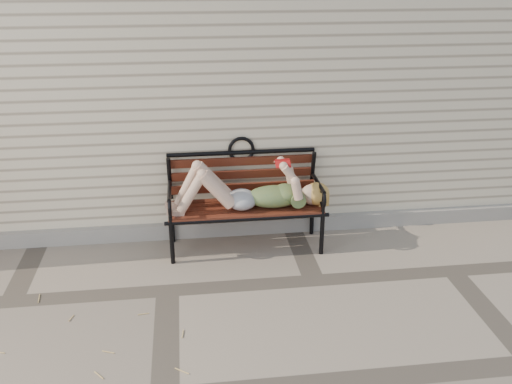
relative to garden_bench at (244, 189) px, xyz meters
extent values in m
plane|color=gray|center=(-0.73, -0.77, -0.57)|extent=(80.00, 80.00, 0.00)
cube|color=beige|center=(-0.73, 2.23, 0.93)|extent=(8.00, 4.00, 3.00)
cube|color=#9A948B|center=(-0.73, 0.20, -0.49)|extent=(8.00, 0.10, 0.15)
cylinder|color=black|center=(-0.69, -0.31, -0.36)|extent=(0.04, 0.04, 0.42)
cylinder|color=black|center=(-0.69, 0.11, -0.36)|extent=(0.04, 0.04, 0.42)
cylinder|color=black|center=(0.69, -0.31, -0.36)|extent=(0.04, 0.04, 0.42)
cylinder|color=black|center=(0.69, 0.11, -0.36)|extent=(0.04, 0.04, 0.42)
cube|color=#5F2418|center=(0.00, -0.10, -0.15)|extent=(1.41, 0.46, 0.03)
cylinder|color=black|center=(0.00, -0.31, -0.17)|extent=(1.49, 0.04, 0.04)
cylinder|color=black|center=(0.00, 0.11, -0.17)|extent=(1.49, 0.04, 0.04)
torus|color=black|center=(0.00, 0.21, 0.32)|extent=(0.26, 0.03, 0.26)
ellipsoid|color=#0A4047|center=(0.26, -0.13, -0.04)|extent=(0.50, 0.29, 0.20)
ellipsoid|color=#0A4047|center=(0.37, -0.13, 0.00)|extent=(0.24, 0.28, 0.15)
ellipsoid|color=#A4A4A8|center=(-0.04, -0.13, -0.05)|extent=(0.28, 0.32, 0.18)
sphere|color=#D7A691|center=(0.62, -0.13, -0.04)|extent=(0.20, 0.20, 0.20)
ellipsoid|color=#BE8D47|center=(0.67, -0.13, -0.03)|extent=(0.23, 0.24, 0.21)
cube|color=#AC1314|center=(0.33, -0.13, 0.32)|extent=(0.13, 0.02, 0.02)
cube|color=beige|center=(0.33, -0.16, 0.29)|extent=(0.13, 0.08, 0.05)
cube|color=beige|center=(0.33, -0.09, 0.29)|extent=(0.13, 0.08, 0.05)
cube|color=#AC1314|center=(0.33, -0.17, 0.29)|extent=(0.14, 0.09, 0.05)
cube|color=#AC1314|center=(0.33, -0.08, 0.29)|extent=(0.14, 0.09, 0.05)
cylinder|color=tan|center=(-1.65, -1.62, -0.56)|extent=(0.01, 0.12, 0.01)
cylinder|color=tan|center=(-0.05, -1.72, -0.56)|extent=(0.09, 0.07, 0.01)
cylinder|color=tan|center=(-0.88, -1.47, -0.56)|extent=(0.07, 0.13, 0.01)
cylinder|color=tan|center=(-0.19, -0.95, -0.56)|extent=(0.12, 0.04, 0.01)
cylinder|color=tan|center=(-1.01, -0.75, -0.56)|extent=(0.05, 0.14, 0.01)
cylinder|color=tan|center=(-1.62, -1.59, -0.56)|extent=(0.10, 0.05, 0.01)
cylinder|color=tan|center=(-0.90, -1.26, -0.56)|extent=(0.13, 0.08, 0.01)
cylinder|color=tan|center=(-0.74, -1.31, -0.56)|extent=(0.08, 0.06, 0.01)
cylinder|color=tan|center=(-1.84, -1.61, -0.56)|extent=(0.07, 0.05, 0.01)
cylinder|color=tan|center=(0.35, -1.57, -0.56)|extent=(0.12, 0.09, 0.01)
cylinder|color=tan|center=(-1.16, -0.79, -0.56)|extent=(0.02, 0.15, 0.01)
cylinder|color=tan|center=(-1.44, -1.65, -0.56)|extent=(0.08, 0.14, 0.01)
camera|label=1|loc=(-0.52, -4.89, 2.03)|focal=40.00mm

